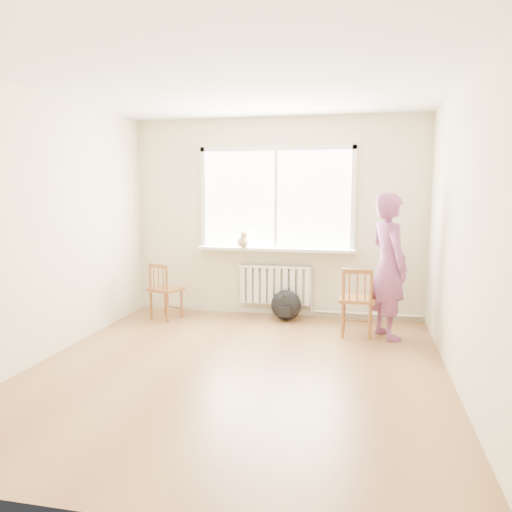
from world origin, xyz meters
The scene contains 13 objects.
floor centered at (0.00, 0.00, 0.00)m, with size 4.50×4.50×0.00m, color olive.
ceiling centered at (0.00, 0.00, 2.70)m, with size 4.50×4.50×0.00m, color white.
back_wall centered at (0.00, 2.25, 1.35)m, with size 4.00×0.01×2.70m, color beige.
window centered at (0.00, 2.22, 1.66)m, with size 2.12×0.05×1.42m.
windowsill centered at (0.00, 2.14, 0.93)m, with size 2.15×0.22×0.04m, color white.
radiator centered at (0.00, 2.16, 0.44)m, with size 1.00×0.12×0.55m.
heating_pipe centered at (1.25, 2.19, 0.08)m, with size 0.04×0.04×1.40m, color silver.
baseboard centered at (0.00, 2.23, 0.04)m, with size 4.00×0.03×0.08m, color beige.
chair_left centered at (-1.42, 1.64, 0.39)m, with size 0.47×0.46×0.77m.
chair_right centered at (1.12, 1.39, 0.42)m, with size 0.41×0.39×0.83m.
person centered at (1.47, 1.42, 0.85)m, with size 0.62×0.41×1.70m, color #C34157.
cat centered at (-0.42, 2.06, 1.05)m, with size 0.23×0.37×0.25m.
backpack centered at (0.19, 1.95, 0.20)m, with size 0.41×0.30×0.41m, color black.
Camera 1 is at (1.17, -4.49, 1.74)m, focal length 35.00 mm.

